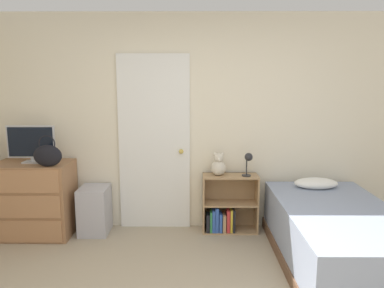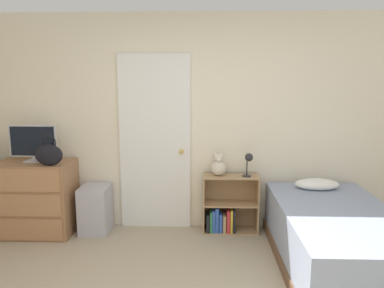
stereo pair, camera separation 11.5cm
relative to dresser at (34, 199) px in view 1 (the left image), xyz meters
name	(u,v)px [view 1 (the left image)]	position (x,y,z in m)	size (l,w,h in m)	color
wall_back	(192,123)	(1.81, 0.32, 0.85)	(10.00, 0.06, 2.55)	beige
door_closed	(154,143)	(1.37, 0.26, 0.61)	(0.84, 0.09, 2.08)	white
dresser	(34,199)	(0.00, 0.00, 0.00)	(0.85, 0.53, 0.86)	#996B47
tv	(31,143)	(-0.01, 0.03, 0.65)	(0.54, 0.16, 0.42)	#B7B7BC
handbag	(48,155)	(0.25, -0.17, 0.55)	(0.31, 0.11, 0.34)	black
storage_bin	(95,210)	(0.67, 0.07, -0.15)	(0.33, 0.39, 0.55)	#ADADB7
bookshelf	(226,210)	(2.22, 0.13, -0.17)	(0.65, 0.27, 0.68)	tan
teddy_bear	(218,166)	(2.12, 0.13, 0.37)	(0.18, 0.18, 0.27)	beige
desk_lamp	(248,160)	(2.46, 0.09, 0.45)	(0.12, 0.11, 0.28)	#262628
bed	(338,237)	(3.22, -0.72, -0.14)	(1.09, 2.00, 0.69)	brown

